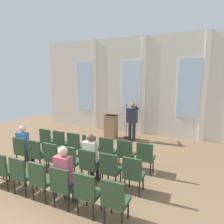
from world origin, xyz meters
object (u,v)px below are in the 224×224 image
object	(u,v)px
chair_r0_c6	(145,156)
chair_r2_c6	(115,198)
chair_r1_c1	(37,153)
chair_r0_c5	(126,153)
chair_r0_c0	(48,139)
chair_r0_c4	(108,150)
chair_r2_c4	(63,184)
audience_r1_c4	(91,155)
chair_r1_c4	(90,164)
lectern	(111,126)
chair_r1_c6	(133,173)
chair_r0_c3	(91,147)
chair_r2_c2	(22,173)
mic_stand	(126,131)
chair_r2_c3	(41,178)
chair_r1_c0	(23,150)
chair_r0_c1	(61,142)
chair_r1_c2	(53,156)
chair_r2_c1	(4,168)
chair_r0_c2	(75,144)
chair_r1_c3	(71,160)
chair_r1_c5	(110,168)
chair_r2_c5	(87,191)
speaker	(132,119)
audience_r2_c4	(65,173)
audience_r1_c0	(24,143)

from	to	relation	value
chair_r0_c6	chair_r2_c6	xyz separation A→B (m)	(0.00, -2.20, 0.00)
chair_r1_c1	chair_r0_c5	bearing A→B (deg)	24.60
chair_r0_c0	chair_r0_c4	bearing A→B (deg)	0.00
chair_r2_c4	chair_r2_c6	distance (m)	1.20
audience_r1_c4	chair_r1_c4	bearing A→B (deg)	-90.00
lectern	chair_r2_c4	size ratio (longest dim) A/B	1.23
chair_r0_c6	chair_r1_c6	bearing A→B (deg)	-90.00
lectern	chair_r0_c5	distance (m)	3.17
chair_r0_c3	chair_r2_c2	world-z (taller)	same
lectern	audience_r1_c4	size ratio (longest dim) A/B	0.87
mic_stand	audience_r1_c4	xyz separation A→B (m)	(0.46, -3.93, 0.40)
chair_r2_c6	chair_r2_c3	bearing A→B (deg)	180.00
chair_r1_c0	chair_r2_c3	size ratio (longest dim) A/B	1.00
mic_stand	chair_r0_c1	size ratio (longest dim) A/B	1.65
chair_r1_c2	chair_r1_c6	world-z (taller)	same
chair_r0_c5	chair_r2_c1	xyz separation A→B (m)	(-2.40, -2.20, 0.00)
chair_r0_c0	audience_r1_c4	distance (m)	2.61
lectern	audience_r1_c4	bearing A→B (deg)	-73.20
chair_r0_c4	chair_r2_c1	distance (m)	2.84
chair_r0_c2	chair_r1_c4	world-z (taller)	same
chair_r2_c1	mic_stand	bearing A→B (deg)	75.34
chair_r0_c4	chair_r0_c1	bearing A→B (deg)	180.00
lectern	chair_r1_c4	xyz separation A→B (m)	(1.11, -3.76, -0.02)
mic_stand	chair_r0_c4	bearing A→B (deg)	-81.02
chair_r0_c2	chair_r1_c2	world-z (taller)	same
chair_r1_c1	chair_r1_c3	distance (m)	1.20
chair_r1_c5	chair_r2_c6	distance (m)	1.25
mic_stand	chair_r1_c0	size ratio (longest dim) A/B	1.65
lectern	chair_r2_c4	world-z (taller)	lectern
chair_r0_c3	chair_r2_c3	distance (m)	2.20
chair_r2_c5	chair_r1_c2	bearing A→B (deg)	148.59
speaker	chair_r0_c5	world-z (taller)	speaker
chair_r0_c2	chair_r1_c6	size ratio (longest dim) A/B	1.00
chair_r2_c1	audience_r2_c4	bearing A→B (deg)	2.53
audience_r1_c0	chair_r1_c1	world-z (taller)	audience_r1_c0
chair_r2_c1	speaker	bearing A→B (deg)	71.08
chair_r0_c4	chair_r1_c4	world-z (taller)	same
speaker	chair_r0_c1	size ratio (longest dim) A/B	1.76
chair_r1_c2	chair_r1_c6	xyz separation A→B (m)	(2.40, 0.00, 0.00)
chair_r0_c1	chair_r1_c2	world-z (taller)	same
lectern	chair_r2_c3	bearing A→B (deg)	-83.98
chair_r0_c4	audience_r1_c4	bearing A→B (deg)	-90.00
chair_r0_c5	lectern	bearing A→B (deg)	122.71
chair_r0_c6	chair_r2_c3	world-z (taller)	same
chair_r0_c1	chair_r2_c6	bearing A→B (deg)	-36.23
speaker	chair_r1_c6	bearing A→B (deg)	-70.94
chair_r0_c0	speaker	bearing A→B (deg)	49.91
chair_r1_c0	audience_r2_c4	world-z (taller)	audience_r2_c4
chair_r1_c3	chair_r2_c3	distance (m)	1.10
chair_r1_c1	chair_r1_c5	xyz separation A→B (m)	(2.40, 0.00, 0.00)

